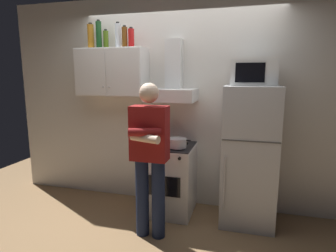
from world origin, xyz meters
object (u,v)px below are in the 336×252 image
(bottle_wine_green, at_px, (99,35))
(bottle_beer_brown, at_px, (125,37))
(upper_cabinet, at_px, (112,72))
(stove_oven, at_px, (169,178))
(refrigerator, at_px, (249,156))
(bottle_vodka_clear, at_px, (118,36))
(microwave, at_px, (254,73))
(bottle_liquor_amber, at_px, (91,37))
(range_hood, at_px, (172,85))
(bottle_olive_oil, at_px, (106,40))
(bottle_soda_red, at_px, (131,38))
(cooking_pot, at_px, (177,143))
(person_standing, at_px, (150,155))

(bottle_wine_green, relative_size, bottle_beer_brown, 1.32)
(upper_cabinet, xyz_separation_m, stove_oven, (0.80, -0.13, -1.32))
(refrigerator, height_order, bottle_vodka_clear, bottle_vodka_clear)
(refrigerator, xyz_separation_m, bottle_vodka_clear, (-1.66, 0.13, 1.40))
(microwave, relative_size, bottle_liquor_amber, 1.49)
(range_hood, distance_m, bottle_olive_oil, 1.04)
(stove_oven, bearing_deg, bottle_liquor_amber, 173.44)
(upper_cabinet, xyz_separation_m, bottle_liquor_amber, (-0.29, -0.00, 0.45))
(upper_cabinet, distance_m, bottle_vodka_clear, 0.46)
(bottle_wine_green, bearing_deg, microwave, -2.62)
(refrigerator, bearing_deg, bottle_olive_oil, 175.97)
(bottle_soda_red, height_order, bottle_olive_oil, bottle_soda_red)
(refrigerator, xyz_separation_m, bottle_wine_green, (-1.91, 0.11, 1.42))
(bottle_liquor_amber, distance_m, bottle_wine_green, 0.13)
(upper_cabinet, xyz_separation_m, bottle_vodka_clear, (0.09, 0.01, 0.45))
(range_hood, bearing_deg, bottle_beer_brown, -177.16)
(bottle_liquor_amber, bearing_deg, bottle_beer_brown, -3.32)
(cooking_pot, height_order, bottle_wine_green, bottle_wine_green)
(cooking_pot, bearing_deg, stove_oven, 137.51)
(person_standing, bearing_deg, stove_oven, 85.28)
(bottle_liquor_amber, bearing_deg, bottle_olive_oil, 1.18)
(stove_oven, height_order, microwave, microwave)
(refrigerator, distance_m, bottle_olive_oil, 2.28)
(range_hood, distance_m, bottle_wine_green, 1.14)
(bottle_wine_green, bearing_deg, upper_cabinet, 6.79)
(stove_oven, bearing_deg, range_hood, 90.00)
(refrigerator, bearing_deg, person_standing, -148.77)
(bottle_liquor_amber, distance_m, bottle_beer_brown, 0.49)
(bottle_vodka_clear, bearing_deg, upper_cabinet, -176.22)
(refrigerator, xyz_separation_m, bottle_olive_oil, (-1.82, 0.13, 1.36))
(stove_oven, distance_m, microwave, 1.62)
(stove_oven, height_order, person_standing, person_standing)
(range_hood, height_order, cooking_pot, range_hood)
(bottle_soda_red, height_order, bottle_liquor_amber, bottle_liquor_amber)
(upper_cabinet, relative_size, range_hood, 1.20)
(range_hood, bearing_deg, refrigerator, -7.55)
(range_hood, bearing_deg, microwave, -6.46)
(upper_cabinet, relative_size, bottle_vodka_clear, 2.84)
(microwave, relative_size, person_standing, 0.29)
(person_standing, height_order, bottle_vodka_clear, bottle_vodka_clear)
(bottle_wine_green, bearing_deg, person_standing, -38.06)
(upper_cabinet, relative_size, person_standing, 0.55)
(bottle_olive_oil, relative_size, bottle_wine_green, 0.67)
(person_standing, relative_size, bottle_vodka_clear, 5.17)
(cooking_pot, bearing_deg, bottle_soda_red, 160.94)
(upper_cabinet, bearing_deg, bottle_liquor_amber, -179.90)
(bottle_liquor_amber, relative_size, bottle_olive_oil, 1.37)
(microwave, xyz_separation_m, bottle_wine_green, (-1.91, 0.09, 0.48))
(upper_cabinet, xyz_separation_m, bottle_soda_red, (0.28, -0.02, 0.42))
(upper_cabinet, height_order, bottle_wine_green, bottle_wine_green)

